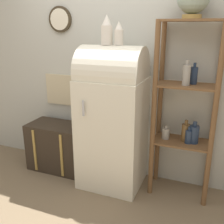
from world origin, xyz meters
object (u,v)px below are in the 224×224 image
refrigerator (112,116)px  suitcase_trunk (57,146)px  vase_center (119,34)px  vase_left (107,31)px

refrigerator → suitcase_trunk: refrigerator is taller
refrigerator → vase_center: size_ratio=6.85×
vase_left → vase_center: bearing=-2.4°
refrigerator → suitcase_trunk: bearing=176.5°
vase_center → suitcase_trunk: bearing=177.0°
suitcase_trunk → vase_center: size_ratio=3.04×
refrigerator → vase_center: vase_center is taller
refrigerator → vase_center: (0.07, 0.00, 0.86)m
suitcase_trunk → vase_left: 1.57m
vase_left → suitcase_trunk: bearing=176.9°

